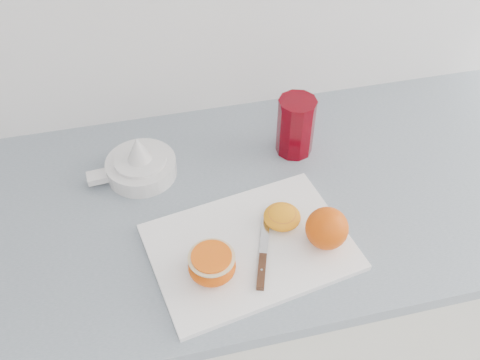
# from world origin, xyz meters

# --- Properties ---
(counter) EXTENTS (2.50, 0.64, 0.89)m
(counter) POSITION_xyz_m (0.08, 1.70, 0.45)
(counter) COLOR white
(counter) RESTS_ON ground
(cutting_board) EXTENTS (0.40, 0.32, 0.01)m
(cutting_board) POSITION_xyz_m (0.13, 1.56, 0.90)
(cutting_board) COLOR white
(cutting_board) RESTS_ON counter
(whole_orange) EXTENTS (0.08, 0.08, 0.08)m
(whole_orange) POSITION_xyz_m (0.27, 1.54, 0.94)
(whole_orange) COLOR #EA3200
(whole_orange) RESTS_ON cutting_board
(half_orange) EXTENTS (0.08, 0.08, 0.05)m
(half_orange) POSITION_xyz_m (0.05, 1.52, 0.93)
(half_orange) COLOR #EA3200
(half_orange) RESTS_ON cutting_board
(squeezed_shell) EXTENTS (0.07, 0.07, 0.03)m
(squeezed_shell) POSITION_xyz_m (0.21, 1.60, 0.92)
(squeezed_shell) COLOR orange
(squeezed_shell) RESTS_ON cutting_board
(paring_knife) EXTENTS (0.07, 0.17, 0.01)m
(paring_knife) POSITION_xyz_m (0.14, 1.51, 0.91)
(paring_knife) COLOR #462518
(paring_knife) RESTS_ON cutting_board
(citrus_juicer) EXTENTS (0.19, 0.15, 0.10)m
(citrus_juicer) POSITION_xyz_m (-0.04, 1.81, 0.92)
(citrus_juicer) COLOR white
(citrus_juicer) RESTS_ON counter
(red_tumbler) EXTENTS (0.08, 0.08, 0.14)m
(red_tumbler) POSITION_xyz_m (0.30, 1.81, 0.95)
(red_tumbler) COLOR #63000A
(red_tumbler) RESTS_ON counter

